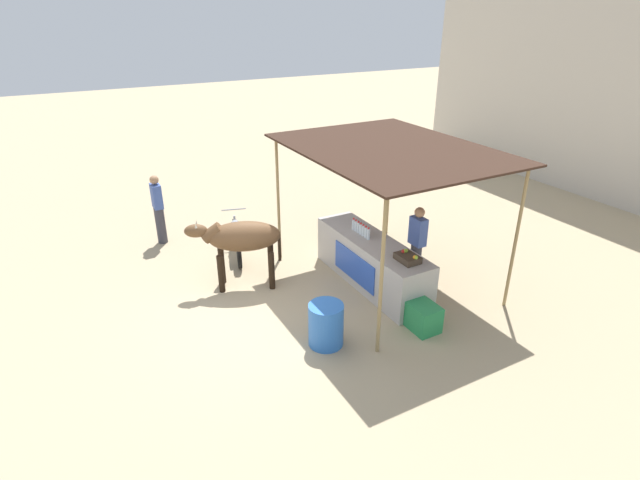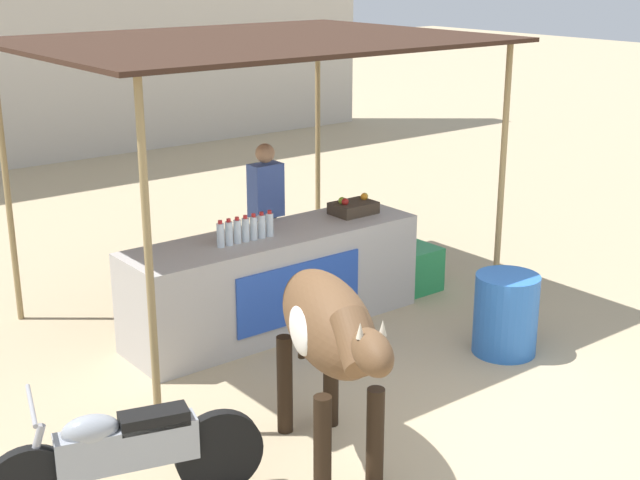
# 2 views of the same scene
# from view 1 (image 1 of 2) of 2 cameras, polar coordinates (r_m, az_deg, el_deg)

# --- Properties ---
(ground_plane) EXTENTS (60.00, 60.00, 0.00)m
(ground_plane) POSITION_cam_1_polar(r_m,az_deg,el_deg) (9.29, -5.66, -8.17)
(ground_plane) COLOR tan
(stall_counter) EXTENTS (3.00, 0.82, 0.96)m
(stall_counter) POSITION_cam_1_polar(r_m,az_deg,el_deg) (9.97, 5.89, -2.52)
(stall_counter) COLOR #B2ADA8
(stall_counter) RESTS_ON ground
(stall_awning) EXTENTS (4.20, 3.20, 2.76)m
(stall_awning) POSITION_cam_1_polar(r_m,az_deg,el_deg) (9.34, 8.04, 9.74)
(stall_awning) COLOR #382319
(stall_awning) RESTS_ON ground
(water_bottle_row) EXTENTS (0.61, 0.07, 0.25)m
(water_bottle_row) POSITION_cam_1_polar(r_m,az_deg,el_deg) (9.94, 4.68, 1.28)
(water_bottle_row) COLOR silver
(water_bottle_row) RESTS_ON stall_counter
(fruit_crate) EXTENTS (0.44, 0.32, 0.18)m
(fruit_crate) POSITION_cam_1_polar(r_m,az_deg,el_deg) (9.02, 9.99, -1.99)
(fruit_crate) COLOR #3F3326
(fruit_crate) RESTS_ON stall_counter
(vendor_behind_counter) EXTENTS (0.34, 0.22, 1.65)m
(vendor_behind_counter) POSITION_cam_1_polar(r_m,az_deg,el_deg) (9.91, 10.99, -0.64)
(vendor_behind_counter) COLOR #383842
(vendor_behind_counter) RESTS_ON ground
(cooler_box) EXTENTS (0.60, 0.44, 0.48)m
(cooler_box) POSITION_cam_1_polar(r_m,az_deg,el_deg) (8.87, 11.59, -8.55)
(cooler_box) COLOR #268C4C
(cooler_box) RESTS_ON ground
(water_barrel) EXTENTS (0.58, 0.58, 0.74)m
(water_barrel) POSITION_cam_1_polar(r_m,az_deg,el_deg) (8.26, 0.68, -9.65)
(water_barrel) COLOR blue
(water_barrel) RESTS_ON ground
(cow) EXTENTS (1.01, 1.82, 1.44)m
(cow) POSITION_cam_1_polar(r_m,az_deg,el_deg) (9.71, -9.02, 0.17)
(cow) COLOR brown
(cow) RESTS_ON ground
(motorcycle_parked) EXTENTS (1.75, 0.71, 0.90)m
(motorcycle_parked) POSITION_cam_1_polar(r_m,az_deg,el_deg) (11.26, -9.51, 0.36)
(motorcycle_parked) COLOR black
(motorcycle_parked) RESTS_ON ground
(passerby_on_street) EXTENTS (0.34, 0.22, 1.65)m
(passerby_on_street) POSITION_cam_1_polar(r_m,az_deg,el_deg) (12.11, -17.99, 3.40)
(passerby_on_street) COLOR #383842
(passerby_on_street) RESTS_ON ground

